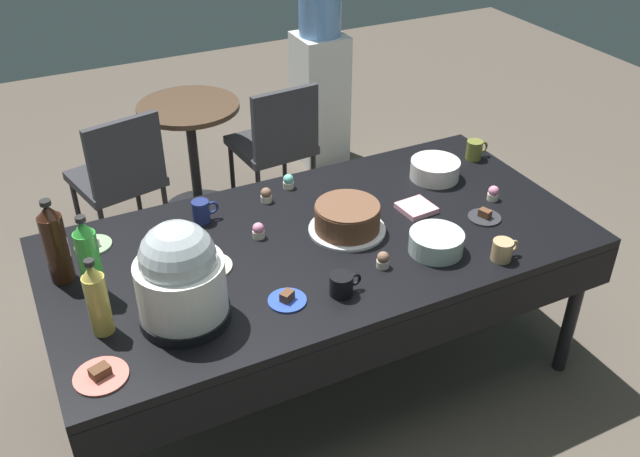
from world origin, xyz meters
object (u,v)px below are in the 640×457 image
Objects in this scene: cupcake_cocoa at (162,251)px; coffee_mug_olive at (475,150)px; ceramic_snack_bowl at (435,169)px; coffee_mug_black at (342,284)px; coffee_mug_tan at (503,250)px; coffee_mug_navy at (202,211)px; frosted_layer_cake at (347,218)px; dessert_plate_sage at (93,244)px; water_cooler at (320,80)px; cupcake_berry at (266,195)px; round_cafe_table at (192,139)px; cupcake_lemon at (383,260)px; maroon_chair_right at (276,140)px; glass_salad_bowl at (436,242)px; maroon_chair_left at (120,173)px; soda_bottle_cola at (55,244)px; soda_bottle_lime_soda at (89,259)px; cupcake_vanilla at (288,181)px; dessert_plate_coral at (101,375)px; soda_bottle_ginger_ale at (97,299)px; slow_cooker at (180,277)px; dessert_plate_cobalt at (287,299)px; cupcake_rose at (258,231)px; potluck_table at (320,251)px; cupcake_mint at (493,193)px; dessert_plate_cream at (209,265)px; dessert_plate_charcoal at (485,216)px.

coffee_mug_olive is (1.60, 0.14, 0.01)m from cupcake_cocoa.
ceramic_snack_bowl is 1.92× the size of coffee_mug_olive.
coffee_mug_black is 0.67m from coffee_mug_tan.
coffee_mug_olive is (1.08, 0.65, 0.01)m from coffee_mug_black.
coffee_mug_tan is (-0.13, -0.66, -0.00)m from ceramic_snack_bowl.
frosted_layer_cake is at bearing -33.36° from coffee_mug_navy.
dessert_plate_sage is 1.18× the size of coffee_mug_black.
water_cooler is at bearing 49.90° from coffee_mug_navy.
round_cafe_table is at bearing 88.57° from cupcake_berry.
coffee_mug_tan is (0.44, -0.16, 0.01)m from cupcake_lemon.
coffee_mug_black is 1.86m from maroon_chair_right.
glass_salad_bowl is 1.95m from maroon_chair_left.
maroon_chair_left is 1.59m from water_cooler.
soda_bottle_lime_soda is at bearing -58.35° from soda_bottle_cola.
dessert_plate_coral is at bearing -140.85° from cupcake_vanilla.
round_cafe_table is (0.03, 1.27, -0.28)m from cupcake_berry.
coffee_mug_black is at bearing -26.06° from soda_bottle_lime_soda.
soda_bottle_lime_soda is 0.21m from soda_bottle_ginger_ale.
slow_cooker is 0.58m from coffee_mug_black.
round_cafe_table is (0.23, 1.95, -0.26)m from dessert_plate_cobalt.
soda_bottle_ginger_ale is at bearing -129.64° from maroon_chair_right.
glass_salad_bowl is 1.29m from soda_bottle_ginger_ale.
cupcake_vanilla is 0.05× the size of water_cooler.
coffee_mug_olive is 1.30m from maroon_chair_right.
cupcake_vanilla is 1.02m from coffee_mug_tan.
frosted_layer_cake is 0.38× the size of maroon_chair_left.
coffee_mug_navy reaches higher than coffee_mug_black.
soda_bottle_ginger_ale is 2.85m from water_cooler.
maroon_chair_left is at bearing 86.54° from cupcake_cocoa.
coffee_mug_tan is 2.18m from maroon_chair_left.
frosted_layer_cake is 2.78× the size of coffee_mug_navy.
glass_salad_bowl is at bearing -34.26° from cupcake_rose.
soda_bottle_lime_soda is at bearing -117.73° from round_cafe_table.
dessert_plate_coral is at bearing -157.90° from potluck_table.
maroon_chair_left reaches higher than cupcake_vanilla.
cupcake_mint is at bearing 10.44° from dessert_plate_coral.
dessert_plate_cream is at bearing -43.01° from dessert_plate_sage.
frosted_layer_cake is 0.62m from ceramic_snack_bowl.
potluck_table is 0.48m from dessert_plate_cream.
coffee_mug_olive is (0.42, 0.74, 0.00)m from coffee_mug_tan.
ceramic_snack_bowl reaches higher than glass_salad_bowl.
cupcake_mint is at bearing -3.32° from soda_bottle_lime_soda.
cupcake_berry is at bearing 22.37° from soda_bottle_lime_soda.
maroon_chair_left is 0.53m from round_cafe_table.
cupcake_vanilla is at bearing -121.05° from water_cooler.
glass_salad_bowl is 1.46× the size of dessert_plate_sage.
coffee_mug_tan is 1.24m from coffee_mug_navy.
cupcake_vanilla is at bearing 44.12° from slow_cooker.
glass_salad_bowl is at bearing -136.95° from coffee_mug_olive.
dessert_plate_charcoal is 0.42× the size of soda_bottle_lime_soda.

